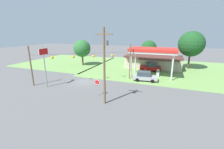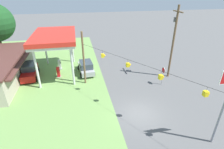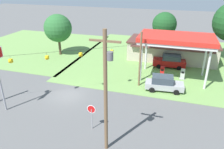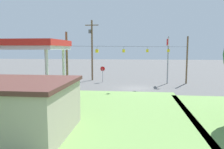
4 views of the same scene
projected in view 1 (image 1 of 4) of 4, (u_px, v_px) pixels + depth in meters
name	position (u px, v px, depth m)	size (l,w,h in m)	color
ground_plane	(85.00, 82.00, 28.80)	(160.00, 160.00, 0.00)	#565656
grass_verge_station_corner	(162.00, 69.00, 39.01)	(36.00, 28.00, 0.04)	#6B934C
grass_verge_opposite_corner	(67.00, 61.00, 48.62)	(24.00, 24.00, 0.04)	#6B934C
gas_station_canopy	(153.00, 51.00, 31.21)	(9.51, 5.70, 5.99)	silver
gas_station_store	(153.00, 62.00, 39.43)	(14.33, 6.60, 3.28)	#B2A893
fuel_pump_near	(145.00, 72.00, 32.96)	(0.71, 0.56, 1.51)	gray
fuel_pump_far	(158.00, 73.00, 32.04)	(0.71, 0.56, 1.51)	gray
car_at_pumps_front	(145.00, 76.00, 29.13)	(4.74, 2.42, 1.88)	#9E9EA3
car_at_pumps_rear	(151.00, 67.00, 36.21)	(4.99, 2.40, 2.04)	#AD1414
stop_sign_roadside	(97.00, 84.00, 22.13)	(0.80, 0.08, 2.50)	#99999E
stop_sign_overhead	(44.00, 59.00, 24.80)	(0.22, 1.95, 6.98)	gray
utility_pole_main	(105.00, 63.00, 18.63)	(2.20, 0.44, 9.78)	brown
signal_span_gantry	(84.00, 62.00, 27.74)	(15.33, 10.24, 7.01)	brown
tree_behind_station	(149.00, 48.00, 45.75)	(4.67, 4.67, 6.82)	#4C3828
tree_west_verge	(82.00, 49.00, 42.10)	(4.77, 4.77, 7.17)	#4C3828
tree_far_back	(191.00, 44.00, 37.34)	(6.27, 6.27, 9.50)	#4C3828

